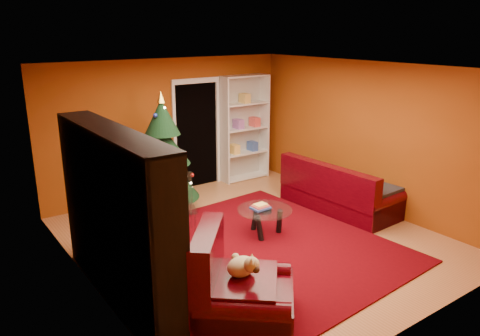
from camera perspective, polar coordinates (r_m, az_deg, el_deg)
floor at (r=7.33m, az=1.84°, el=-8.81°), size 5.00×5.50×0.05m
ceiling at (r=6.64m, az=2.06°, el=12.31°), size 5.00×5.50×0.05m
wall_back at (r=9.16m, az=-8.71°, el=4.97°), size 5.00×0.05×2.60m
wall_left at (r=5.75m, az=-18.47°, el=-2.75°), size 0.05×5.50×2.60m
wall_right at (r=8.60m, az=15.46°, el=3.79°), size 0.05×5.50×2.60m
doorway at (r=9.45m, az=-5.28°, el=3.91°), size 1.06×0.60×2.16m
rug at (r=7.04m, az=2.92°, el=-9.63°), size 3.52×4.03×0.02m
media_unit at (r=5.63m, az=-14.77°, el=-5.75°), size 0.41×2.70×2.07m
christmas_tree at (r=8.16m, az=-9.31°, el=1.62°), size 1.59×1.59×2.14m
gift_box_teal at (r=8.04m, az=-12.70°, el=-5.51°), size 0.37×0.37×0.30m
gift_box_green at (r=8.53m, az=-7.63°, el=-4.08°), size 0.30×0.30×0.26m
gift_box_red at (r=8.94m, az=-13.41°, el=-3.55°), size 0.26×0.26×0.22m
white_bookshelf at (r=9.89m, az=0.56°, el=4.85°), size 1.06×0.39×2.27m
armchair at (r=5.22m, az=0.68°, el=-14.29°), size 1.60×1.60×0.89m
dog at (r=5.16m, az=0.17°, el=-11.92°), size 0.49×0.50×0.29m
sofa at (r=8.53m, az=12.20°, el=-2.00°), size 1.05×2.15×0.91m
coffee_table at (r=7.37m, az=3.01°, el=-6.55°), size 0.88×0.88×0.54m
acrylic_chair at (r=7.32m, az=-7.22°, el=-5.01°), size 0.59×0.62×0.88m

